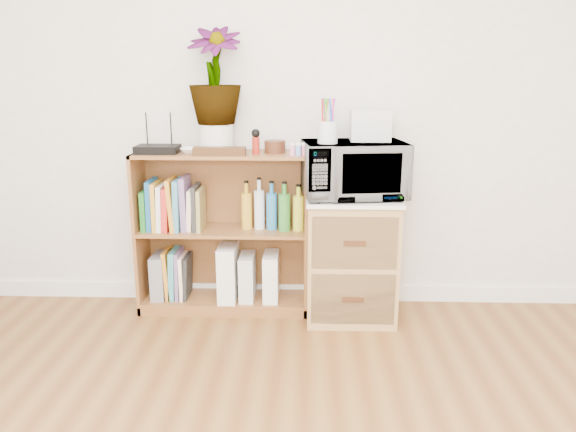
{
  "coord_description": "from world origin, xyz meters",
  "views": [
    {
      "loc": [
        0.14,
        -1.07,
        1.41
      ],
      "look_at": [
        0.04,
        1.95,
        0.62
      ],
      "focal_mm": 35.0,
      "sensor_mm": 36.0,
      "label": 1
    }
  ],
  "objects": [
    {
      "name": "paint_jars",
      "position": [
        0.09,
        2.01,
        0.98
      ],
      "size": [
        0.1,
        0.04,
        0.05
      ],
      "primitive_type": "cube",
      "color": "pink",
      "rests_on": "bookshelf"
    },
    {
      "name": "potted_plant",
      "position": [
        -0.38,
        2.12,
        1.38
      ],
      "size": [
        0.3,
        0.3,
        0.53
      ],
      "primitive_type": "imported",
      "color": "#35772F",
      "rests_on": "plant_pot"
    },
    {
      "name": "wicker_unit",
      "position": [
        0.4,
        2.02,
        0.35
      ],
      "size": [
        0.5,
        0.45,
        0.7
      ],
      "primitive_type": "cube",
      "color": "#9E7542",
      "rests_on": "ground"
    },
    {
      "name": "lower_books",
      "position": [
        -0.63,
        2.1,
        0.21
      ],
      "size": [
        0.15,
        0.19,
        0.3
      ],
      "color": "orange",
      "rests_on": "bookshelf"
    },
    {
      "name": "microwave",
      "position": [
        0.4,
        2.02,
        0.87
      ],
      "size": [
        0.6,
        0.45,
        0.31
      ],
      "primitive_type": "imported",
      "rotation": [
        0.0,
        0.0,
        0.14
      ],
      "color": "white",
      "rests_on": "wicker_unit"
    },
    {
      "name": "router",
      "position": [
        -0.71,
        2.08,
        0.97
      ],
      "size": [
        0.24,
        0.16,
        0.04
      ],
      "primitive_type": "cube",
      "color": "black",
      "rests_on": "bookshelf"
    },
    {
      "name": "small_appliance",
      "position": [
        0.49,
        2.08,
        1.11
      ],
      "size": [
        0.22,
        0.18,
        0.17
      ],
      "primitive_type": "cube",
      "color": "silver",
      "rests_on": "microwave"
    },
    {
      "name": "trinket_box",
      "position": [
        -0.34,
        2.0,
        0.97
      ],
      "size": [
        0.29,
        0.07,
        0.05
      ],
      "primitive_type": "cube",
      "color": "#37200F",
      "rests_on": "bookshelf"
    },
    {
      "name": "magazine_holder_left",
      "position": [
        -0.32,
        2.09,
        0.24
      ],
      "size": [
        0.11,
        0.27,
        0.33
      ],
      "primitive_type": "cube",
      "color": "white",
      "rests_on": "bookshelf"
    },
    {
      "name": "bookshelf",
      "position": [
        -0.35,
        2.1,
        0.47
      ],
      "size": [
        1.0,
        0.3,
        0.95
      ],
      "primitive_type": "cube",
      "color": "brown",
      "rests_on": "ground"
    },
    {
      "name": "cookbooks",
      "position": [
        -0.64,
        2.1,
        0.64
      ],
      "size": [
        0.35,
        0.2,
        0.31
      ],
      "color": "#1E7024",
      "rests_on": "bookshelf"
    },
    {
      "name": "plant_pot",
      "position": [
        -0.38,
        2.12,
        1.03
      ],
      "size": [
        0.19,
        0.19,
        0.16
      ],
      "primitive_type": "cylinder",
      "color": "silver",
      "rests_on": "bookshelf"
    },
    {
      "name": "magazine_holder_mid",
      "position": [
        -0.21,
        2.09,
        0.21
      ],
      "size": [
        0.09,
        0.22,
        0.27
      ],
      "primitive_type": "cube",
      "color": "silver",
      "rests_on": "bookshelf"
    },
    {
      "name": "wooden_bowl",
      "position": [
        -0.04,
        2.11,
        0.98
      ],
      "size": [
        0.12,
        0.12,
        0.07
      ],
      "primitive_type": "cylinder",
      "color": "#3D2110",
      "rests_on": "bookshelf"
    },
    {
      "name": "white_bowl",
      "position": [
        -0.51,
        2.07,
        0.97
      ],
      "size": [
        0.13,
        0.13,
        0.03
      ],
      "primitive_type": "imported",
      "color": "white",
      "rests_on": "bookshelf"
    },
    {
      "name": "kokeshi_doll",
      "position": [
        -0.15,
        2.06,
        1.0
      ],
      "size": [
        0.04,
        0.04,
        0.09
      ],
      "primitive_type": "cylinder",
      "color": "#9F1E13",
      "rests_on": "bookshelf"
    },
    {
      "name": "pen_cup",
      "position": [
        0.25,
        1.95,
        1.08
      ],
      "size": [
        0.11,
        0.11,
        0.12
      ],
      "primitive_type": "cylinder",
      "color": "silver",
      "rests_on": "microwave"
    },
    {
      "name": "liquor_bottles",
      "position": [
        -0.01,
        2.1,
        0.64
      ],
      "size": [
        0.45,
        0.07,
        0.29
      ],
      "color": "gold",
      "rests_on": "bookshelf"
    },
    {
      "name": "skirting_board",
      "position": [
        0.0,
        2.24,
        0.05
      ],
      "size": [
        4.0,
        0.02,
        0.1
      ],
      "primitive_type": "cube",
      "color": "white",
      "rests_on": "ground"
    },
    {
      "name": "magazine_holder_right",
      "position": [
        -0.07,
        2.09,
        0.21
      ],
      "size": [
        0.09,
        0.22,
        0.28
      ],
      "primitive_type": "cube",
      "color": "white",
      "rests_on": "bookshelf"
    },
    {
      "name": "file_box",
      "position": [
        -0.74,
        2.1,
        0.2
      ],
      "size": [
        0.08,
        0.21,
        0.27
      ],
      "primitive_type": "cube",
      "color": "gray",
      "rests_on": "bookshelf"
    }
  ]
}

